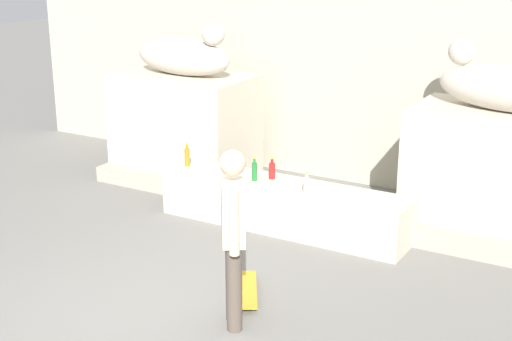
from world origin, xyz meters
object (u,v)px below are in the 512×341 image
Objects in this scene: bottle_red at (272,170)px; bottle_green at (254,171)px; skater at (233,231)px; skateboard at (247,290)px; statue_reclining_left at (185,55)px; bottle_clear at (307,186)px; bottle_orange at (187,157)px; statue_reclining_right at (500,86)px.

bottle_green is at bearing -131.88° from bottle_red.
skater is at bearing -64.03° from bottle_green.
bottle_green reaches higher than skateboard.
statue_reclining_left is 6.21× the size of bottle_clear.
bottle_red is 0.69m from bottle_clear.
bottle_orange is at bearing 175.90° from bottle_green.
statue_reclining_right reaches higher than bottle_red.
bottle_red is 1.02× the size of bottle_clear.
statue_reclining_right is 3.73m from skateboard.
skater is at bearing -68.70° from bottle_red.
statue_reclining_left is at bearing 153.06° from bottle_red.
bottle_red is at bearing -22.78° from statue_reclining_left.
statue_reclining_right is 2.14× the size of skateboard.
skateboard is (-0.19, 0.54, -0.86)m from skater.
bottle_green is (1.05, -0.08, -0.01)m from bottle_orange.
skateboard is at bearing -85.59° from bottle_clear.
statue_reclining_left reaches higher than bottle_orange.
statue_reclining_left is at bearing 5.79° from skater.
statue_reclining_left is 5.57× the size of bottle_green.
skateboard is 2.58× the size of bottle_orange.
bottle_orange is 1.04× the size of bottle_green.
bottle_green is at bearing -4.10° from bottle_orange.
statue_reclining_right is at bearing 23.07° from bottle_red.
bottle_green is (-0.89, 1.68, 0.63)m from skateboard.
bottle_orange is (-3.59, -1.11, -1.09)m from statue_reclining_right.
statue_reclining_right is (4.37, 0.01, 0.00)m from statue_reclining_left.
statue_reclining_left reaches higher than skateboard.
statue_reclining_left is 0.97× the size of statue_reclining_right.
statue_reclining_right reaches higher than bottle_orange.
bottle_red is at bearing -13.52° from skater.
bottle_red is 0.23m from bottle_green.
bottle_clear is (-0.12, 1.55, 0.61)m from skateboard.
bottle_clear is at bearing -25.85° from bottle_red.
statue_reclining_right is 3.81m from skater.
bottle_orange is (-1.82, 0.21, 0.02)m from bottle_clear.
skateboard is 2.69m from bottle_orange.
statue_reclining_left and statue_reclining_right have the same top height.
statue_reclining_left is 3.12m from bottle_clear.
bottle_clear reaches higher than skateboard.
statue_reclining_left reaches higher than bottle_green.
bottle_clear is at bearing -26.37° from skater.
bottle_clear is (-1.77, -1.32, -1.12)m from statue_reclining_right.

